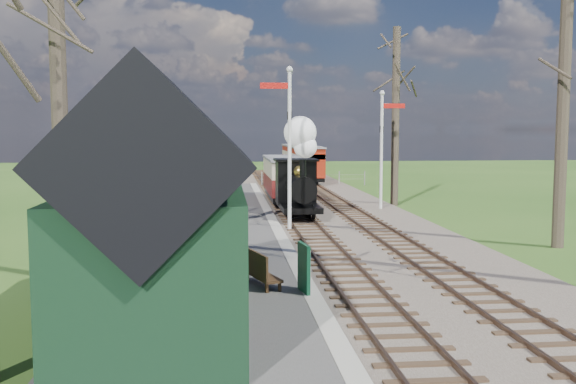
% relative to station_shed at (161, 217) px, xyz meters
% --- Properties ---
extents(distant_hills, '(114.40, 48.00, 22.02)m').
position_rel_station_shed_xyz_m(distant_hills, '(5.70, 60.38, -18.47)').
color(distant_hills, '#385B23').
rests_on(distant_hills, ground).
extents(ballast_bed, '(8.00, 60.00, 0.10)m').
position_rel_station_shed_xyz_m(ballast_bed, '(5.60, 18.00, -2.22)').
color(ballast_bed, brown).
rests_on(ballast_bed, ground).
extents(track_near, '(1.60, 60.00, 0.15)m').
position_rel_station_shed_xyz_m(track_near, '(4.30, 18.00, -2.17)').
color(track_near, brown).
rests_on(track_near, ground).
extents(track_far, '(1.60, 60.00, 0.15)m').
position_rel_station_shed_xyz_m(track_far, '(6.90, 18.00, -2.17)').
color(track_far, brown).
rests_on(track_far, ground).
extents(platform, '(5.00, 44.00, 0.20)m').
position_rel_station_shed_xyz_m(platform, '(0.80, 10.00, -2.17)').
color(platform, '#474442').
rests_on(platform, ground).
extents(coping_strip, '(0.40, 44.00, 0.21)m').
position_rel_station_shed_xyz_m(coping_strip, '(3.10, 10.00, -2.16)').
color(coping_strip, '#B2AD9E').
rests_on(coping_strip, ground).
extents(station_shed, '(3.25, 6.30, 4.78)m').
position_rel_station_shed_xyz_m(station_shed, '(0.00, 0.00, 0.00)').
color(station_shed, black).
rests_on(station_shed, platform).
extents(semaphore_near, '(1.22, 0.24, 6.22)m').
position_rel_station_shed_xyz_m(semaphore_near, '(3.53, 12.00, 1.35)').
color(semaphore_near, silver).
rests_on(semaphore_near, ground).
extents(semaphore_far, '(1.22, 0.24, 5.72)m').
position_rel_station_shed_xyz_m(semaphore_far, '(8.67, 18.00, 1.08)').
color(semaphore_far, silver).
rests_on(semaphore_far, ground).
extents(bare_trees, '(15.51, 22.39, 12.00)m').
position_rel_station_shed_xyz_m(bare_trees, '(5.63, 6.10, 2.94)').
color(bare_trees, '#382D23').
rests_on(bare_trees, ground).
extents(fence_line, '(12.60, 0.08, 1.00)m').
position_rel_station_shed_xyz_m(fence_line, '(4.60, 32.00, -1.72)').
color(fence_line, slate).
rests_on(fence_line, ground).
extents(locomotive, '(1.69, 3.94, 4.22)m').
position_rel_station_shed_xyz_m(locomotive, '(4.29, 15.06, -0.31)').
color(locomotive, black).
rests_on(locomotive, ground).
extents(coach, '(1.97, 6.76, 2.07)m').
position_rel_station_shed_xyz_m(coach, '(4.30, 21.12, -0.83)').
color(coach, black).
rests_on(coach, ground).
extents(red_carriage_a, '(2.06, 5.10, 2.17)m').
position_rel_station_shed_xyz_m(red_carriage_a, '(6.90, 32.81, -0.77)').
color(red_carriage_a, black).
rests_on(red_carriage_a, ground).
extents(red_carriage_b, '(2.06, 5.10, 2.17)m').
position_rel_station_shed_xyz_m(red_carriage_b, '(6.90, 38.31, -0.77)').
color(red_carriage_b, black).
rests_on(red_carriage_b, ground).
extents(sign_board, '(0.22, 0.76, 1.11)m').
position_rel_station_shed_xyz_m(sign_board, '(2.94, 2.25, -1.51)').
color(sign_board, '#104D2E').
rests_on(sign_board, platform).
extents(bench, '(0.86, 1.52, 0.84)m').
position_rel_station_shed_xyz_m(bench, '(1.95, 2.88, -1.68)').
color(bench, '#402A16').
rests_on(bench, platform).
extents(person, '(0.36, 0.51, 1.33)m').
position_rel_station_shed_xyz_m(person, '(1.11, -1.08, -1.40)').
color(person, '#1B2431').
rests_on(person, platform).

